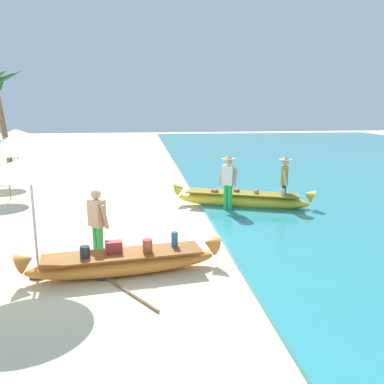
% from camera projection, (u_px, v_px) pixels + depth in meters
% --- Properties ---
extents(ground_plane, '(80.00, 80.00, 0.00)m').
position_uv_depth(ground_plane, '(112.00, 251.00, 9.41)').
color(ground_plane, beige).
extents(boat_orange_foreground, '(4.07, 1.21, 0.76)m').
position_uv_depth(boat_orange_foreground, '(124.00, 262.00, 8.10)').
color(boat_orange_foreground, orange).
rests_on(boat_orange_foreground, ground).
extents(boat_yellow_midground, '(4.46, 2.27, 0.81)m').
position_uv_depth(boat_yellow_midground, '(242.00, 200.00, 13.23)').
color(boat_yellow_midground, yellow).
rests_on(boat_yellow_midground, ground).
extents(person_vendor_hatted, '(0.57, 0.48, 1.83)m').
position_uv_depth(person_vendor_hatted, '(228.00, 179.00, 12.53)').
color(person_vendor_hatted, green).
rests_on(person_vendor_hatted, ground).
extents(person_tourist_customer, '(0.53, 0.53, 1.61)m').
position_uv_depth(person_tourist_customer, '(97.00, 221.00, 8.64)').
color(person_tourist_customer, green).
rests_on(person_tourist_customer, ground).
extents(person_vendor_assistant, '(0.44, 0.58, 1.75)m').
position_uv_depth(person_vendor_assistant, '(285.00, 179.00, 12.96)').
color(person_vendor_assistant, '#333842').
rests_on(person_vendor_assistant, ground).
extents(patio_umbrella_large, '(2.04, 2.04, 2.41)m').
position_uv_depth(patio_umbrella_large, '(29.00, 166.00, 7.54)').
color(patio_umbrella_large, '#B7B7BC').
rests_on(patio_umbrella_large, ground).
extents(parasol_row_0, '(1.60, 1.60, 1.91)m').
position_uv_depth(parasol_row_0, '(6.00, 151.00, 14.20)').
color(parasol_row_0, '#8E6B47').
rests_on(parasol_row_0, ground).
extents(parasol_row_1, '(1.60, 1.60, 1.91)m').
position_uv_depth(parasol_row_1, '(7.00, 144.00, 16.63)').
color(parasol_row_1, '#8E6B47').
rests_on(parasol_row_1, ground).
extents(parasol_row_2, '(1.60, 1.60, 1.91)m').
position_uv_depth(parasol_row_2, '(12.00, 139.00, 18.98)').
color(parasol_row_2, '#8E6B47').
rests_on(parasol_row_2, ground).
extents(parasol_row_3, '(1.60, 1.60, 1.91)m').
position_uv_depth(parasol_row_3, '(15.00, 135.00, 21.39)').
color(parasol_row_3, '#8E6B47').
rests_on(parasol_row_3, ground).
extents(parasol_row_4, '(1.60, 1.60, 1.91)m').
position_uv_depth(parasol_row_4, '(16.00, 132.00, 23.75)').
color(parasol_row_4, '#8E6B47').
rests_on(parasol_row_4, ground).
extents(paddle, '(1.20, 1.67, 0.05)m').
position_uv_depth(paddle, '(121.00, 287.00, 7.48)').
color(paddle, '#8E6B47').
rests_on(paddle, ground).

